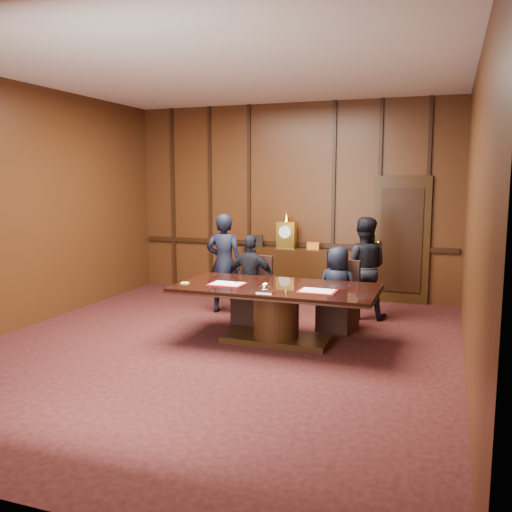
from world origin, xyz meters
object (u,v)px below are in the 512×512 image
Objects in this scene: sideboard at (286,271)px; signatory_left at (251,280)px; conference_table at (276,305)px; witness_left at (224,263)px; signatory_right at (337,289)px; witness_right at (363,268)px.

sideboard reaches higher than signatory_left.
conference_table is 1.83m from witness_left.
witness_left reaches higher than signatory_right.
conference_table is 1.04m from signatory_left.
signatory_right is 2.00m from witness_left.
witness_left is 2.19m from witness_right.
conference_table is at bearing 56.55° from witness_right.
witness_right is at bearing 62.69° from conference_table.
witness_right is (0.87, 1.68, 0.28)m from conference_table.
witness_right reaches higher than signatory_right.
signatory_left is at bearing -89.25° from sideboard.
signatory_left is at bearing 136.02° from witness_left.
signatory_right is at bearing 178.07° from signatory_left.
witness_right is (0.22, 0.88, 0.18)m from signatory_right.
witness_left is at bearing 4.51° from witness_right.
conference_table is 1.63× the size of witness_left.
witness_left reaches higher than witness_right.
signatory_right is 0.76× the size of witness_left.
signatory_left is 1.30m from signatory_right.
witness_right is (1.52, 0.88, 0.12)m from signatory_left.
witness_right is at bearing -176.21° from witness_left.
sideboard is 1.95m from signatory_left.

